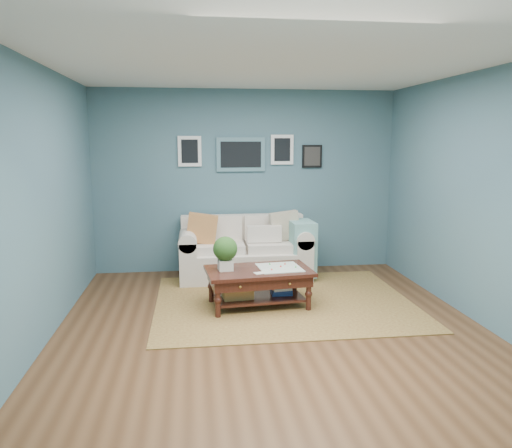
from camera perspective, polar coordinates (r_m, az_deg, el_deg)
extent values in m
plane|color=brown|center=(5.38, 1.84, -11.85)|extent=(5.00, 5.00, 0.00)
plane|color=white|center=(5.06, 2.01, 17.93)|extent=(5.00, 5.00, 0.00)
cube|color=#426274|center=(7.51, -1.13, 4.90)|extent=(4.50, 0.02, 2.70)
cube|color=#426274|center=(2.64, 10.61, -4.11)|extent=(4.50, 0.02, 2.70)
cube|color=#426274|center=(5.19, -23.46, 1.97)|extent=(0.02, 5.00, 2.70)
cube|color=#426274|center=(5.84, 24.30, 2.69)|extent=(0.02, 5.00, 2.70)
cube|color=slate|center=(7.45, -1.75, 7.94)|extent=(0.72, 0.03, 0.50)
cube|color=black|center=(7.44, -1.74, 7.94)|extent=(0.60, 0.01, 0.38)
cube|color=white|center=(7.42, -7.59, 8.24)|extent=(0.34, 0.03, 0.44)
cube|color=white|center=(7.54, 3.00, 8.48)|extent=(0.34, 0.03, 0.44)
cube|color=black|center=(7.63, 6.42, 7.70)|extent=(0.30, 0.03, 0.34)
cube|color=brown|center=(6.20, 3.16, -8.85)|extent=(3.09, 2.48, 0.01)
cube|color=#F0E3CE|center=(7.19, -1.31, -4.60)|extent=(1.37, 0.85, 0.41)
cube|color=#F0E3CE|center=(7.42, -1.59, -0.72)|extent=(1.80, 0.21, 0.46)
cube|color=#F0E3CE|center=(7.13, -7.75, -4.00)|extent=(0.23, 0.85, 0.60)
cube|color=#F0E3CE|center=(7.29, 4.98, -3.65)|extent=(0.23, 0.85, 0.60)
cylinder|color=#F0E3CE|center=(7.07, -7.81, -1.64)|extent=(0.25, 0.85, 0.25)
cylinder|color=#F0E3CE|center=(7.23, 5.01, -1.34)|extent=(0.25, 0.85, 0.25)
cube|color=#F0E3CE|center=(7.04, -4.24, -2.70)|extent=(0.70, 0.54, 0.13)
cube|color=#F0E3CE|center=(7.12, 1.67, -2.54)|extent=(0.70, 0.54, 0.13)
cube|color=#F0E3CE|center=(7.26, -4.38, -0.42)|extent=(0.70, 0.12, 0.35)
cube|color=#F0E3CE|center=(7.34, 1.35, -0.29)|extent=(0.70, 0.12, 0.35)
cube|color=#D77B42|center=(6.99, -6.17, -0.52)|extent=(0.47, 0.17, 0.46)
cube|color=beige|center=(7.18, 3.26, -0.22)|extent=(0.46, 0.17, 0.45)
cube|color=beige|center=(7.03, 0.95, -1.13)|extent=(0.48, 0.12, 0.23)
cube|color=#71AAAA|center=(7.15, 5.19, -2.73)|extent=(0.33, 0.53, 0.77)
cube|color=black|center=(5.91, 0.31, -5.38)|extent=(1.29, 0.83, 0.04)
cube|color=black|center=(5.93, 0.31, -6.14)|extent=(1.20, 0.74, 0.12)
cube|color=black|center=(6.00, 0.31, -8.37)|extent=(1.09, 0.63, 0.03)
sphere|color=gold|center=(5.56, -1.81, -7.21)|extent=(0.03, 0.03, 0.03)
sphere|color=gold|center=(5.70, 3.89, -6.83)|extent=(0.03, 0.03, 0.03)
cylinder|color=black|center=(5.62, -4.39, -8.65)|extent=(0.06, 0.06, 0.42)
cylinder|color=black|center=(5.86, 6.04, -7.90)|extent=(0.06, 0.06, 0.42)
cylinder|color=black|center=(6.14, -5.15, -7.06)|extent=(0.06, 0.06, 0.42)
cylinder|color=black|center=(6.36, 4.43, -6.46)|extent=(0.06, 0.06, 0.42)
cube|color=white|center=(5.86, -3.51, -4.69)|extent=(0.18, 0.18, 0.12)
sphere|color=#2E5220|center=(5.82, -3.53, -2.83)|extent=(0.29, 0.29, 0.29)
cube|color=beige|center=(5.96, 2.71, -5.00)|extent=(0.54, 0.54, 0.01)
cube|color=#9F7241|center=(5.92, -2.12, -7.47)|extent=(0.37, 0.28, 0.20)
cube|color=navy|center=(6.07, 2.92, -7.49)|extent=(0.26, 0.21, 0.11)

